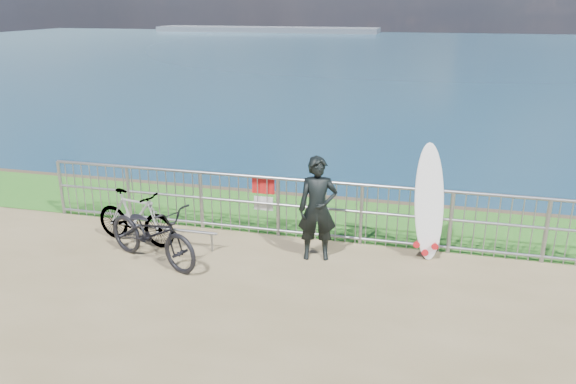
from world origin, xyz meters
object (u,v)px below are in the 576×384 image
(bicycle_far, at_px, (135,217))
(surfer, at_px, (318,209))
(bicycle_near, at_px, (152,233))
(surfboard, at_px, (429,206))

(bicycle_far, bearing_deg, surfer, -76.41)
(bicycle_near, distance_m, bicycle_far, 0.91)
(surfer, xyz_separation_m, bicycle_far, (-3.22, -0.20, -0.38))
(surfer, distance_m, bicycle_near, 2.72)
(bicycle_far, bearing_deg, bicycle_near, -123.96)
(surfboard, distance_m, bicycle_near, 4.55)
(surfer, height_order, bicycle_near, surfer)
(surfer, relative_size, bicycle_near, 0.88)
(surfer, xyz_separation_m, surfboard, (1.76, 0.53, 0.02))
(surfboard, bearing_deg, bicycle_far, -171.70)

